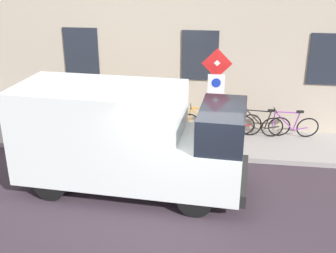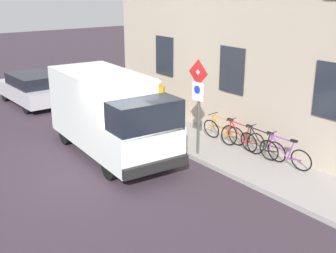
% 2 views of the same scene
% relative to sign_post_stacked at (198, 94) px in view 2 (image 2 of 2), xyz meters
% --- Properties ---
extents(ground_plane, '(80.00, 80.00, 0.00)m').
position_rel_sign_post_stacked_xyz_m(ground_plane, '(-2.73, 0.56, -2.02)').
color(ground_plane, '#3A2E37').
extents(sidewalk_slab, '(2.15, 15.51, 0.14)m').
position_rel_sign_post_stacked_xyz_m(sidewalk_slab, '(0.86, 0.56, -1.95)').
color(sidewalk_slab, '#9E9794').
rests_on(sidewalk_slab, ground_plane).
extents(building_facade, '(0.75, 13.51, 7.63)m').
position_rel_sign_post_stacked_xyz_m(building_facade, '(2.29, 0.56, 1.79)').
color(building_facade, '#B9AA95').
rests_on(building_facade, ground_plane).
extents(sign_post_stacked, '(0.16, 0.56, 2.80)m').
position_rel_sign_post_stacked_xyz_m(sign_post_stacked, '(0.00, 0.00, 0.00)').
color(sign_post_stacked, '#474C47').
rests_on(sign_post_stacked, sidewalk_slab).
extents(delivery_van, '(2.30, 5.44, 2.50)m').
position_rel_sign_post_stacked_xyz_m(delivery_van, '(-1.91, 1.98, -0.69)').
color(delivery_van, white).
rests_on(delivery_van, ground_plane).
extents(parked_hatchback, '(1.85, 4.04, 1.38)m').
position_rel_sign_post_stacked_xyz_m(parked_hatchback, '(-1.76, 9.16, -1.29)').
color(parked_hatchback, '#B7B6BF').
rests_on(parked_hatchback, ground_plane).
extents(bicycle_purple, '(0.46, 1.72, 0.89)m').
position_rel_sign_post_stacked_xyz_m(bicycle_purple, '(1.39, -2.21, -1.51)').
color(bicycle_purple, black).
rests_on(bicycle_purple, sidewalk_slab).
extents(bicycle_black, '(0.46, 1.71, 0.89)m').
position_rel_sign_post_stacked_xyz_m(bicycle_black, '(1.39, -1.38, -1.51)').
color(bicycle_black, black).
rests_on(bicycle_black, sidewalk_slab).
extents(bicycle_red, '(0.46, 1.71, 0.89)m').
position_rel_sign_post_stacked_xyz_m(bicycle_red, '(1.39, -0.54, -1.51)').
color(bicycle_red, black).
rests_on(bicycle_red, sidewalk_slab).
extents(bicycle_orange, '(0.48, 1.72, 0.89)m').
position_rel_sign_post_stacked_xyz_m(bicycle_orange, '(1.39, 0.29, -1.51)').
color(bicycle_orange, black).
rests_on(bicycle_orange, sidewalk_slab).
extents(pedestrian, '(0.45, 0.48, 1.72)m').
position_rel_sign_post_stacked_xyz_m(pedestrian, '(0.72, 3.01, -0.95)').
color(pedestrian, '#262B47').
rests_on(pedestrian, sidewalk_slab).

